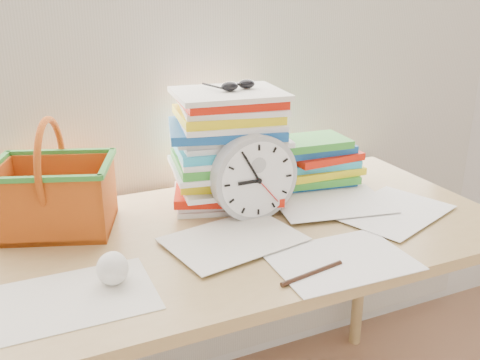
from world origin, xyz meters
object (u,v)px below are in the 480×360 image
desk (234,256)px  book_stack (315,162)px  clock (254,177)px  paper_stack (227,148)px  basket (53,176)px

desk → book_stack: (0.35, 0.19, 0.15)m
desk → clock: clock is taller
paper_stack → book_stack: (0.30, 0.01, -0.08)m
basket → paper_stack: bearing=18.0°
desk → paper_stack: (0.06, 0.18, 0.23)m
book_stack → basket: basket is taller
clock → book_stack: size_ratio=0.89×
paper_stack → book_stack: paper_stack is taller
basket → book_stack: bearing=19.2°
book_stack → paper_stack: bearing=-178.4°
desk → basket: size_ratio=4.98×
clock → book_stack: bearing=27.4°
book_stack → basket: size_ratio=0.92×
paper_stack → book_stack: size_ratio=1.24×
desk → book_stack: 0.43m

